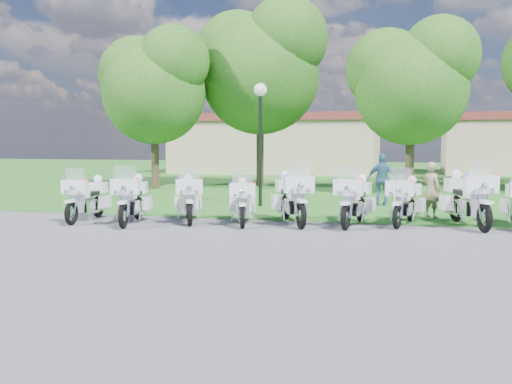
% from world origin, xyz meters
% --- Properties ---
extents(ground, '(100.00, 100.00, 0.00)m').
position_xyz_m(ground, '(0.00, 0.00, 0.00)').
color(ground, '#515155').
rests_on(ground, ground).
extents(grass_lawn, '(100.00, 48.00, 0.01)m').
position_xyz_m(grass_lawn, '(0.00, 27.00, 0.00)').
color(grass_lawn, '#286A21').
rests_on(grass_lawn, ground).
extents(motorcycle_0, '(0.86, 2.24, 1.50)m').
position_xyz_m(motorcycle_0, '(-5.38, 1.71, 0.63)').
color(motorcycle_0, black).
rests_on(motorcycle_0, ground).
extents(motorcycle_1, '(1.14, 2.31, 1.58)m').
position_xyz_m(motorcycle_1, '(-3.92, 1.53, 0.66)').
color(motorcycle_1, black).
rests_on(motorcycle_1, ground).
extents(motorcycle_2, '(1.32, 2.15, 1.54)m').
position_xyz_m(motorcycle_2, '(-2.59, 2.24, 0.64)').
color(motorcycle_2, black).
rests_on(motorcycle_2, ground).
extents(motorcycle_3, '(1.10, 2.09, 1.45)m').
position_xyz_m(motorcycle_3, '(-1.05, 2.22, 0.60)').
color(motorcycle_3, black).
rests_on(motorcycle_3, ground).
extents(motorcycle_4, '(1.47, 2.33, 1.68)m').
position_xyz_m(motorcycle_4, '(0.21, 2.60, 0.70)').
color(motorcycle_4, black).
rests_on(motorcycle_4, ground).
extents(motorcycle_5, '(0.97, 2.37, 1.59)m').
position_xyz_m(motorcycle_5, '(1.88, 2.74, 0.67)').
color(motorcycle_5, black).
rests_on(motorcycle_5, ground).
extents(motorcycle_6, '(1.04, 2.25, 1.53)m').
position_xyz_m(motorcycle_6, '(3.15, 3.22, 0.64)').
color(motorcycle_6, black).
rests_on(motorcycle_6, ground).
extents(motorcycle_7, '(1.31, 2.54, 1.75)m').
position_xyz_m(motorcycle_7, '(4.69, 3.32, 0.73)').
color(motorcycle_7, black).
rests_on(motorcycle_7, ground).
extents(lamp_post, '(0.44, 0.44, 4.14)m').
position_xyz_m(lamp_post, '(-1.64, 6.36, 3.13)').
color(lamp_post, black).
rests_on(lamp_post, ground).
extents(tree_0, '(5.56, 4.74, 7.41)m').
position_xyz_m(tree_0, '(-8.25, 12.13, 4.90)').
color(tree_0, '#38281C').
rests_on(tree_0, ground).
extents(tree_1, '(6.80, 5.80, 9.06)m').
position_xyz_m(tree_1, '(-3.99, 15.09, 6.00)').
color(tree_1, '#38281C').
rests_on(tree_1, ground).
extents(tree_2, '(5.47, 4.67, 7.29)m').
position_xyz_m(tree_2, '(3.18, 12.68, 4.82)').
color(tree_2, '#38281C').
rests_on(tree_2, ground).
extents(building_west, '(14.56, 8.32, 4.10)m').
position_xyz_m(building_west, '(-6.00, 28.00, 2.07)').
color(building_west, '#C9AF91').
rests_on(building_west, ground).
extents(bystander_a, '(0.69, 0.67, 1.60)m').
position_xyz_m(bystander_a, '(3.85, 4.78, 0.80)').
color(bystander_a, gray).
rests_on(bystander_a, ground).
extents(bystander_c, '(1.09, 0.59, 1.77)m').
position_xyz_m(bystander_c, '(2.34, 7.63, 0.89)').
color(bystander_c, '#366182').
rests_on(bystander_c, ground).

